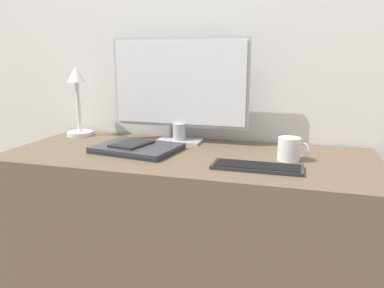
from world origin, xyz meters
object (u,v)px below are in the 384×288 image
Objects in this scene: keyboard at (257,167)px; desk_lamp at (78,96)px; monitor at (179,88)px; ereader at (132,144)px; laptop at (137,148)px; coffee_mug at (290,149)px.

keyboard is 1.00m from desk_lamp.
keyboard is at bearing -39.59° from monitor.
ereader is at bearing -28.80° from desk_lamp.
desk_lamp reaches higher than laptop.
laptop is at bearing -177.26° from coffee_mug.
ereader is at bearing 167.57° from keyboard.
desk_lamp is (-0.93, 0.33, 0.19)m from keyboard.
desk_lamp is (-0.39, 0.21, 0.17)m from ereader.
keyboard is 0.53m from laptop.
coffee_mug is at bearing 2.74° from laptop.
coffee_mug is at bearing -10.17° from desk_lamp.
monitor is 1.99× the size of keyboard.
coffee_mug is (0.62, 0.03, 0.03)m from laptop.
monitor is 0.53m from desk_lamp.
keyboard is 0.93× the size of desk_lamp.
desk_lamp is at bearing 152.45° from laptop.
keyboard is 0.56m from ereader.
monitor is 5.30× the size of coffee_mug.
laptop is 0.50m from desk_lamp.
monitor is at bearing 160.10° from coffee_mug.
ereader is 0.56× the size of desk_lamp.
desk_lamp is at bearing 151.20° from ereader.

